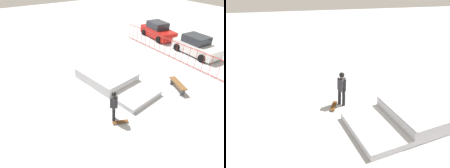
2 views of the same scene
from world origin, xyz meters
TOP-DOWN VIEW (x-y plane):
  - ground_plane at (0.00, 0.00)m, footprint 60.00×60.00m
  - skate_ramp at (-0.07, 0.39)m, footprint 5.79×3.57m
  - skater at (2.98, -1.36)m, footprint 0.40×0.44m
  - skateboard at (3.39, -1.22)m, footprint 0.48×0.82m
  - perimeter_fence at (0.00, 6.78)m, footprint 13.02×0.12m
  - park_bench at (2.80, 3.56)m, footprint 1.64×0.93m
  - parked_car_red at (-5.13, 9.35)m, footprint 4.29×2.36m
  - parked_car_white at (-0.21, 9.13)m, footprint 4.19×2.11m

SIDE VIEW (x-z plane):
  - ground_plane at x=0.00m, z-range 0.00..0.00m
  - skateboard at x=3.39m, z-range 0.03..0.12m
  - skate_ramp at x=-0.07m, z-range -0.05..0.69m
  - park_bench at x=2.80m, z-range 0.12..0.60m
  - parked_car_red at x=-5.13m, z-range -0.08..1.52m
  - parked_car_white at x=-0.21m, z-range -0.08..1.52m
  - perimeter_fence at x=0.00m, z-range 0.02..1.52m
  - skater at x=2.98m, z-range 0.14..1.87m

